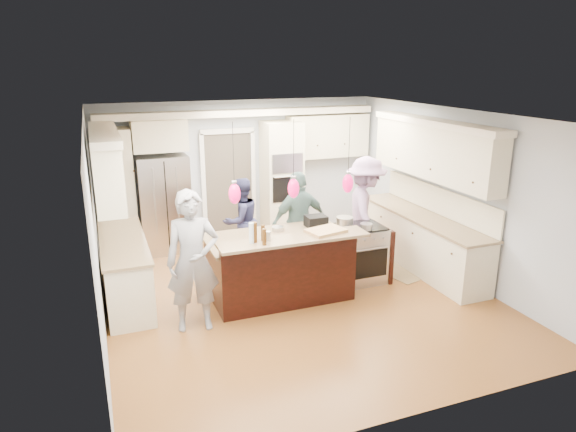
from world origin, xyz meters
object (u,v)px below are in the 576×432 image
object	(u,v)px
island_range	(360,253)
person_far_left	(241,221)
refrigerator	(164,204)
person_bar_end	(193,262)
kitchen_island	(279,265)

from	to	relation	value
island_range	person_far_left	distance (m)	2.15
refrigerator	person_bar_end	bearing A→B (deg)	-91.15
kitchen_island	island_range	world-z (taller)	kitchen_island
refrigerator	person_bar_end	size ratio (longest dim) A/B	0.96
refrigerator	island_range	size ratio (longest dim) A/B	1.96
refrigerator	kitchen_island	xyz separation A→B (m)	(1.30, -2.57, -0.41)
island_range	person_far_left	world-z (taller)	person_far_left
island_range	person_bar_end	bearing A→B (deg)	-167.83
kitchen_island	island_range	distance (m)	1.41
kitchen_island	person_bar_end	distance (m)	1.53
person_bar_end	person_far_left	xyz separation A→B (m)	(1.21, 2.05, -0.19)
refrigerator	person_far_left	size ratio (longest dim) A/B	1.20
island_range	person_bar_end	size ratio (longest dim) A/B	0.49
person_bar_end	person_far_left	distance (m)	2.39
island_range	kitchen_island	bearing A→B (deg)	-176.94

